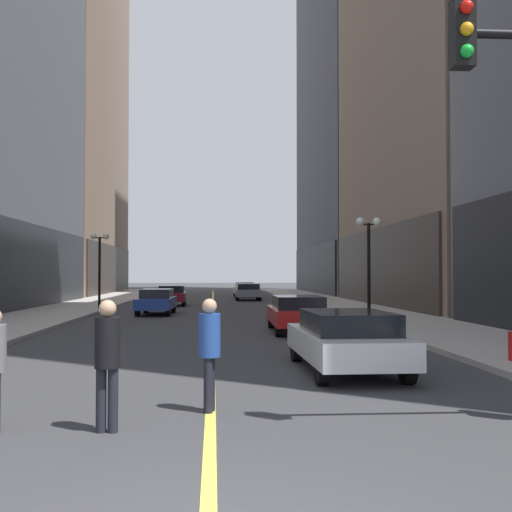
% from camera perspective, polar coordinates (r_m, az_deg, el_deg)
% --- Properties ---
extents(ground_plane, '(200.00, 200.00, 0.00)m').
position_cam_1_polar(ground_plane, '(39.89, -3.97, -4.65)').
color(ground_plane, '#38383A').
extents(sidewalk_left, '(4.50, 78.00, 0.15)m').
position_cam_1_polar(sidewalk_left, '(40.74, -15.68, -4.43)').
color(sidewalk_left, '#ADA8A0').
rests_on(sidewalk_left, ground).
extents(sidewalk_right, '(4.50, 78.00, 0.15)m').
position_cam_1_polar(sidewalk_right, '(40.72, 7.76, -4.47)').
color(sidewalk_right, '#ADA8A0').
rests_on(sidewalk_right, ground).
extents(lane_centre_stripe, '(0.16, 70.00, 0.01)m').
position_cam_1_polar(lane_centre_stripe, '(39.89, -3.97, -4.65)').
color(lane_centre_stripe, '#E5D64C').
rests_on(lane_centre_stripe, ground).
extents(building_left_far, '(15.13, 26.00, 59.32)m').
position_cam_1_polar(building_left_far, '(72.67, -19.22, 20.70)').
color(building_left_far, gray).
rests_on(building_left_far, ground).
extents(building_right_far, '(10.90, 26.00, 57.63)m').
position_cam_1_polar(building_right_far, '(71.83, 9.71, 20.15)').
color(building_right_far, '#4C515B').
rests_on(building_right_far, ground).
extents(car_white, '(1.99, 4.71, 1.32)m').
position_cam_1_polar(car_white, '(13.78, 8.23, -7.48)').
color(car_white, silver).
rests_on(car_white, ground).
extents(car_red, '(1.96, 4.79, 1.32)m').
position_cam_1_polar(car_red, '(22.82, 3.80, -5.14)').
color(car_red, '#B21919').
rests_on(car_red, ground).
extents(car_blue, '(1.86, 4.42, 1.32)m').
position_cam_1_polar(car_blue, '(32.91, -9.06, -4.04)').
color(car_blue, navy).
rests_on(car_blue, ground).
extents(car_maroon, '(1.92, 4.12, 1.32)m').
position_cam_1_polar(car_maroon, '(41.65, -7.70, -3.53)').
color(car_maroon, maroon).
rests_on(car_maroon, ground).
extents(car_grey, '(1.97, 4.61, 1.32)m').
position_cam_1_polar(car_grey, '(49.52, -0.74, -3.22)').
color(car_grey, slate).
rests_on(car_grey, ground).
extents(car_silver, '(1.82, 4.58, 1.32)m').
position_cam_1_polar(car_silver, '(56.50, -1.10, -3.02)').
color(car_silver, '#B7B7BC').
rests_on(car_silver, ground).
extents(pedestrian_in_black_coat, '(0.37, 0.37, 1.78)m').
position_cam_1_polar(pedestrian_in_black_coat, '(8.75, -13.42, -8.74)').
color(pedestrian_in_black_coat, black).
rests_on(pedestrian_in_black_coat, ground).
extents(pedestrian_in_blue_hoodie, '(0.41, 0.41, 1.75)m').
position_cam_1_polar(pedestrian_in_blue_hoodie, '(9.77, -4.28, -8.16)').
color(pedestrian_in_blue_hoodie, black).
rests_on(pedestrian_in_blue_hoodie, ground).
extents(street_lamp_left_far, '(1.06, 0.36, 4.43)m').
position_cam_1_polar(street_lamp_left_far, '(36.40, -14.09, 0.22)').
color(street_lamp_left_far, black).
rests_on(street_lamp_left_far, ground).
extents(street_lamp_right_mid, '(1.06, 0.36, 4.43)m').
position_cam_1_polar(street_lamp_right_mid, '(26.02, 10.25, 0.90)').
color(street_lamp_right_mid, black).
rests_on(street_lamp_right_mid, ground).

